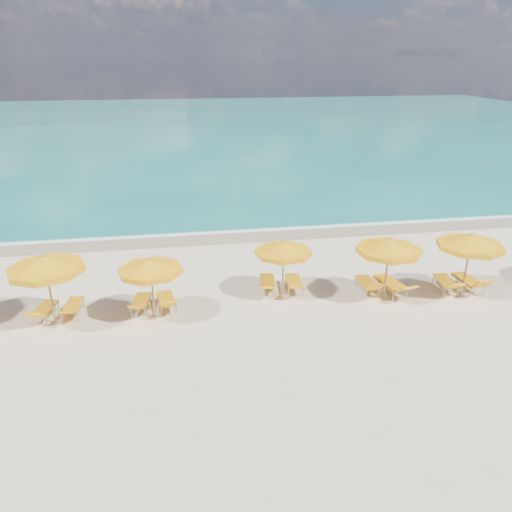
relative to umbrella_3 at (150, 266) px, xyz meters
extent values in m
plane|color=beige|center=(3.89, 0.50, -1.89)|extent=(120.00, 120.00, 0.00)
cube|color=#136F66|center=(3.89, 48.50, -1.89)|extent=(120.00, 80.00, 0.30)
cube|color=tan|center=(3.89, 7.90, -1.89)|extent=(120.00, 2.60, 0.01)
cube|color=white|center=(3.89, 8.70, -1.89)|extent=(120.00, 1.20, 0.03)
cube|color=white|center=(-2.11, 17.50, -1.89)|extent=(14.00, 0.36, 0.05)
cube|color=white|center=(11.89, 24.50, -1.89)|extent=(18.00, 0.30, 0.05)
cylinder|color=#A78353|center=(-3.30, 0.09, -0.68)|extent=(0.08, 0.08, 2.42)
cone|color=#FBA70C|center=(-3.30, 0.09, 0.33)|extent=(2.54, 2.54, 0.48)
cylinder|color=#FBA70C|center=(-3.30, 0.09, 0.10)|extent=(2.56, 2.56, 0.19)
sphere|color=#A78353|center=(-3.30, 0.09, 0.58)|extent=(0.11, 0.11, 0.11)
cylinder|color=#A78353|center=(0.00, 0.00, -0.83)|extent=(0.07, 0.07, 2.12)
cone|color=#FBA70C|center=(0.00, 0.00, 0.06)|extent=(2.51, 2.51, 0.42)
cylinder|color=#FBA70C|center=(0.00, 0.00, -0.14)|extent=(2.53, 2.53, 0.17)
sphere|color=#A78353|center=(0.00, 0.00, 0.28)|extent=(0.09, 0.09, 0.09)
cylinder|color=#A78353|center=(4.74, 1.00, -0.86)|extent=(0.06, 0.06, 2.06)
cone|color=#FBA70C|center=(4.74, 1.00, 0.01)|extent=(2.58, 2.58, 0.41)
cylinder|color=#FBA70C|center=(4.74, 1.00, -0.20)|extent=(2.60, 2.60, 0.16)
sphere|color=#A78353|center=(4.74, 1.00, 0.22)|extent=(0.09, 0.09, 0.09)
cylinder|color=#A78353|center=(8.39, 0.05, -0.74)|extent=(0.07, 0.07, 2.31)
cone|color=#FBA70C|center=(8.39, 0.05, 0.23)|extent=(2.93, 2.93, 0.46)
cylinder|color=#FBA70C|center=(8.39, 0.05, 0.01)|extent=(2.96, 2.96, 0.18)
sphere|color=#A78353|center=(8.39, 0.05, 0.47)|extent=(0.10, 0.10, 0.10)
cylinder|color=#A78353|center=(11.48, -0.07, -0.72)|extent=(0.07, 0.07, 2.34)
cone|color=#FBA70C|center=(11.48, -0.07, 0.26)|extent=(2.51, 2.51, 0.47)
cylinder|color=#FBA70C|center=(11.48, -0.07, 0.03)|extent=(2.53, 2.53, 0.19)
sphere|color=#A78353|center=(11.48, -0.07, 0.50)|extent=(0.10, 0.10, 0.10)
cube|color=#FBAC0F|center=(-3.70, 0.61, -1.55)|extent=(0.74, 1.25, 0.07)
cube|color=#FBAC0F|center=(-3.85, -0.18, -1.38)|extent=(0.60, 0.57, 0.39)
cube|color=#FBAC0F|center=(-2.78, 0.70, -1.55)|extent=(0.60, 1.20, 0.07)
cube|color=#FBAC0F|center=(-2.83, -0.12, -1.42)|extent=(0.56, 0.55, 0.32)
cube|color=#FBAC0F|center=(-0.45, 0.65, -1.55)|extent=(0.67, 1.23, 0.07)
cube|color=#FBAC0F|center=(-0.56, -0.15, -1.39)|extent=(0.58, 0.56, 0.37)
cube|color=#FBAC0F|center=(0.40, 0.62, -1.53)|extent=(0.72, 1.31, 0.08)
cube|color=#FBAC0F|center=(0.52, -0.22, -1.35)|extent=(0.62, 0.58, 0.42)
cube|color=#FBAC0F|center=(4.24, 1.50, -1.54)|extent=(0.74, 1.31, 0.08)
cube|color=#FBAC0F|center=(4.09, 0.64, -1.41)|extent=(0.63, 0.64, 0.31)
cube|color=#FBAC0F|center=(5.24, 1.33, -1.53)|extent=(0.69, 1.30, 0.08)
cube|color=#FBAC0F|center=(5.15, 0.46, -1.38)|extent=(0.61, 0.60, 0.36)
cube|color=#FBAC0F|center=(7.96, 0.72, -1.53)|extent=(0.60, 1.26, 0.08)
cube|color=#FBAC0F|center=(7.93, -0.11, -1.32)|extent=(0.57, 0.49, 0.46)
cube|color=#FBAC0F|center=(8.78, 0.48, -1.48)|extent=(0.88, 1.51, 0.09)
cube|color=#FBAC0F|center=(8.96, -0.50, -1.30)|extent=(0.74, 0.72, 0.42)
cube|color=#FBAC0F|center=(11.00, 0.38, -1.53)|extent=(0.72, 1.30, 0.08)
cube|color=#FBAC0F|center=(10.88, -0.46, -1.36)|extent=(0.62, 0.58, 0.41)
cube|color=#FBAC0F|center=(11.85, 0.29, -1.51)|extent=(0.66, 1.34, 0.08)
cube|color=#FBAC0F|center=(11.91, -0.58, -1.29)|extent=(0.61, 0.52, 0.50)
camera|label=1|loc=(0.97, -15.56, 6.56)|focal=35.00mm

